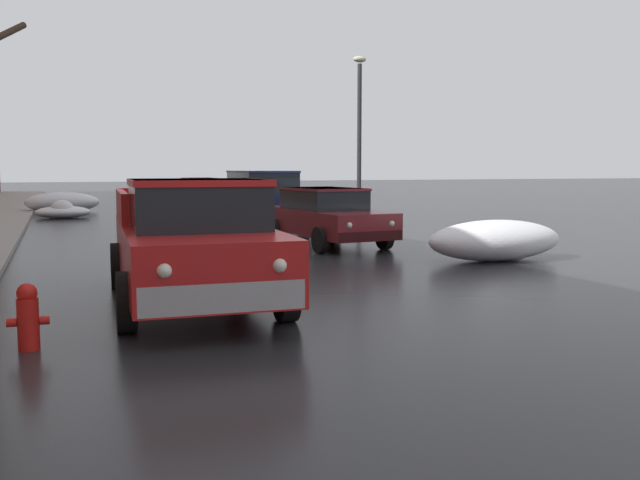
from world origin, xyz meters
TOP-DOWN VIEW (x-y plane):
  - snow_bank_near_corner_left at (-3.83, 27.47)m, footprint 2.00×1.34m
  - snow_bank_along_left_kerb at (4.47, 11.51)m, footprint 3.05×1.39m
  - snow_bank_mid_block_left at (-3.83, 31.19)m, footprint 3.07×1.46m
  - pickup_truck_red_approaching_near_lane at (-2.24, 9.19)m, footprint 2.33×5.40m
  - sedan_maroon_parked_kerbside_close at (2.19, 15.35)m, footprint 2.14×4.41m
  - suv_darkblue_parked_kerbside_mid at (2.21, 21.09)m, footprint 2.13×4.37m
  - sedan_white_parked_far_down_block at (2.49, 27.95)m, footprint 1.91×4.17m
  - sedan_red_queued_behind_truck at (2.67, 33.78)m, footprint 1.95×4.04m
  - fire_hydrant at (-4.30, 7.37)m, footprint 0.42×0.22m
  - street_lamp_post at (5.13, 19.93)m, footprint 0.44×0.24m

SIDE VIEW (x-z plane):
  - snow_bank_near_corner_left at x=-3.83m, z-range -0.09..0.62m
  - fire_hydrant at x=-4.30m, z-range 0.00..0.71m
  - snow_bank_along_left_kerb at x=4.47m, z-range -0.01..0.83m
  - snow_bank_mid_block_left at x=-3.83m, z-range -0.01..0.87m
  - sedan_red_queued_behind_truck at x=2.67m, z-range 0.04..1.46m
  - sedan_white_parked_far_down_block at x=2.49m, z-range 0.04..1.46m
  - sedan_maroon_parked_kerbside_close at x=2.19m, z-range 0.04..1.46m
  - pickup_truck_red_approaching_near_lane at x=-2.24m, z-range 0.00..1.76m
  - suv_darkblue_parked_kerbside_mid at x=2.21m, z-range 0.08..1.90m
  - street_lamp_post at x=5.13m, z-range 0.35..5.79m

